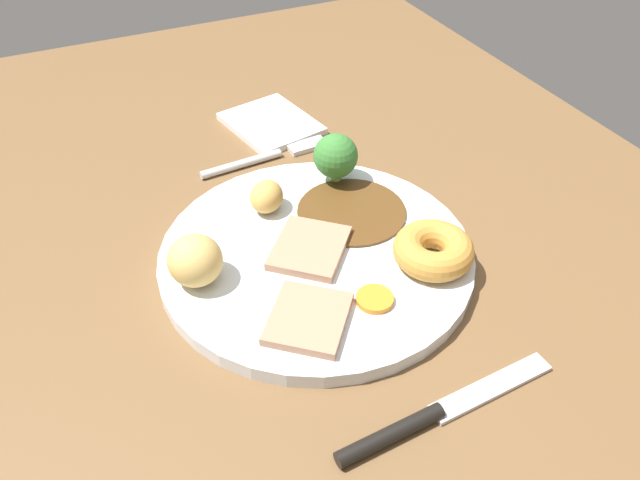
# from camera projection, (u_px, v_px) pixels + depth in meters

# --- Properties ---
(dining_table) EXTENTS (1.20, 0.84, 0.04)m
(dining_table) POSITION_uv_depth(u_px,v_px,m) (320.00, 280.00, 0.59)
(dining_table) COLOR brown
(dining_table) RESTS_ON ground
(dinner_plate) EXTENTS (0.29, 0.29, 0.01)m
(dinner_plate) POSITION_uv_depth(u_px,v_px,m) (320.00, 254.00, 0.58)
(dinner_plate) COLOR white
(dinner_plate) RESTS_ON dining_table
(gravy_pool) EXTENTS (0.11, 0.11, 0.00)m
(gravy_pool) POSITION_uv_depth(u_px,v_px,m) (352.00, 211.00, 0.61)
(gravy_pool) COLOR #563819
(gravy_pool) RESTS_ON dinner_plate
(meat_slice_main) EXTENTS (0.09, 0.09, 0.01)m
(meat_slice_main) POSITION_uv_depth(u_px,v_px,m) (310.00, 248.00, 0.57)
(meat_slice_main) COLOR tan
(meat_slice_main) RESTS_ON dinner_plate
(meat_slice_under) EXTENTS (0.09, 0.09, 0.01)m
(meat_slice_under) POSITION_uv_depth(u_px,v_px,m) (308.00, 318.00, 0.50)
(meat_slice_under) COLOR tan
(meat_slice_under) RESTS_ON dinner_plate
(yorkshire_pudding) EXTENTS (0.07, 0.07, 0.03)m
(yorkshire_pudding) POSITION_uv_depth(u_px,v_px,m) (433.00, 250.00, 0.55)
(yorkshire_pudding) COLOR #C68938
(yorkshire_pudding) RESTS_ON dinner_plate
(roast_potato_left) EXTENTS (0.05, 0.05, 0.04)m
(roast_potato_left) POSITION_uv_depth(u_px,v_px,m) (195.00, 260.00, 0.53)
(roast_potato_left) COLOR #D8B260
(roast_potato_left) RESTS_ON dinner_plate
(roast_potato_right) EXTENTS (0.05, 0.05, 0.03)m
(roast_potato_right) POSITION_uv_depth(u_px,v_px,m) (267.00, 197.00, 0.61)
(roast_potato_right) COLOR tan
(roast_potato_right) RESTS_ON dinner_plate
(carrot_coin_front) EXTENTS (0.03, 0.03, 0.01)m
(carrot_coin_front) POSITION_uv_depth(u_px,v_px,m) (375.00, 299.00, 0.52)
(carrot_coin_front) COLOR orange
(carrot_coin_front) RESTS_ON dinner_plate
(broccoli_floret) EXTENTS (0.05, 0.05, 0.05)m
(broccoli_floret) POSITION_uv_depth(u_px,v_px,m) (336.00, 156.00, 0.64)
(broccoli_floret) COLOR #8CB766
(broccoli_floret) RESTS_ON dinner_plate
(fork) EXTENTS (0.02, 0.15, 0.01)m
(fork) POSITION_uv_depth(u_px,v_px,m) (269.00, 156.00, 0.71)
(fork) COLOR silver
(fork) RESTS_ON dining_table
(knife) EXTENTS (0.02, 0.19, 0.01)m
(knife) POSITION_uv_depth(u_px,v_px,m) (429.00, 416.00, 0.45)
(knife) COLOR black
(knife) RESTS_ON dining_table
(folded_napkin) EXTENTS (0.13, 0.11, 0.01)m
(folded_napkin) POSITION_uv_depth(u_px,v_px,m) (271.00, 124.00, 0.76)
(folded_napkin) COLOR white
(folded_napkin) RESTS_ON dining_table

